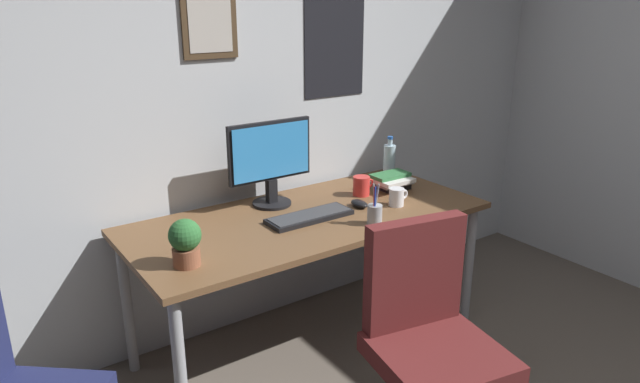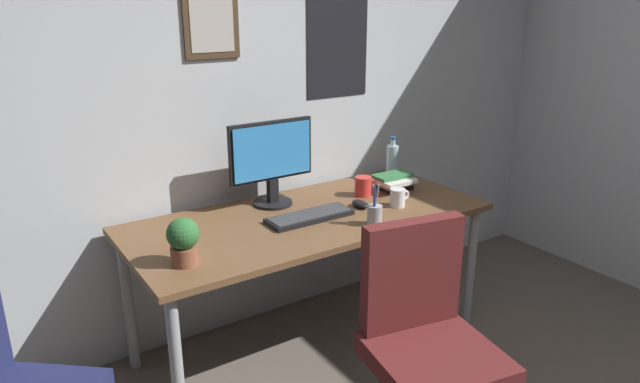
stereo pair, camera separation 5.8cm
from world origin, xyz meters
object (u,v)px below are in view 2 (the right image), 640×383
Objects in this scene: office_chair at (426,333)px; coffee_mug_far at (363,186)px; pen_cup at (375,214)px; monitor at (272,159)px; potted_plant at (183,240)px; coffee_mug_near at (398,197)px; water_bottle at (392,161)px; computer_mouse at (360,204)px; keyboard at (310,216)px; book_stack_left at (394,182)px.

office_chair is 7.42× the size of coffee_mug_far.
office_chair is at bearing -108.79° from pen_cup.
monitor reaches higher than potted_plant.
coffee_mug_near is at bearing 27.05° from pen_cup.
water_bottle reaches higher than pen_cup.
pen_cup is (-0.09, -0.22, 0.04)m from computer_mouse.
keyboard is 3.36× the size of coffee_mug_far.
keyboard is 0.32m from pen_cup.
computer_mouse is at bearing -147.75° from water_bottle.
book_stack_left is (0.16, 0.21, 0.00)m from coffee_mug_near.
monitor is (-0.07, 1.08, 0.46)m from office_chair.
office_chair is 0.87m from computer_mouse.
water_bottle is at bearing 52.98° from book_stack_left.
computer_mouse is 0.44× the size of water_bottle.
coffee_mug_near is 0.29m from pen_cup.
computer_mouse is at bearing 152.38° from coffee_mug_near.
water_bottle reaches higher than potted_plant.
coffee_mug_far is at bearing 17.14° from keyboard.
coffee_mug_far is at bearing 175.11° from book_stack_left.
keyboard is at bearing 91.45° from office_chair.
book_stack_left is (0.42, 0.35, -0.01)m from pen_cup.
coffee_mug_near is at bearing 57.06° from office_chair.
water_bottle is at bearing 55.75° from office_chair.
coffee_mug_far is at bearing 47.53° from computer_mouse.
book_stack_left is at bearing 56.27° from office_chair.
book_stack_left is at bearing -127.02° from water_bottle.
office_chair is at bearing -123.73° from book_stack_left.
book_stack_left is at bearing 10.90° from potted_plant.
keyboard is at bearing 11.41° from potted_plant.
pen_cup is at bearing -5.95° from potted_plant.
book_stack_left reaches higher than computer_mouse.
pen_cup is at bearing -120.64° from coffee_mug_far.
office_chair is 2.07× the size of monitor.
keyboard is 0.30m from computer_mouse.
computer_mouse is 0.24m from pen_cup.
water_bottle is 1.49m from potted_plant.
potted_plant is 0.90m from pen_cup.
coffee_mug_near is at bearing -36.24° from monitor.
keyboard is at bearing -162.86° from coffee_mug_far.
monitor reaches higher than pen_cup.
water_bottle is (0.73, 1.07, 0.32)m from office_chair.
potted_plant is at bearing -163.85° from water_bottle.
pen_cup reaches higher than coffee_mug_near.
office_chair reaches higher than coffee_mug_far.
book_stack_left is (0.61, 0.91, 0.26)m from office_chair.
monitor reaches higher than keyboard.
coffee_mug_near reaches higher than book_stack_left.
potted_plant is (-0.70, 0.66, 0.32)m from office_chair.
coffee_mug_far is 0.58× the size of book_stack_left.
coffee_mug_far is at bearing 13.65° from potted_plant.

